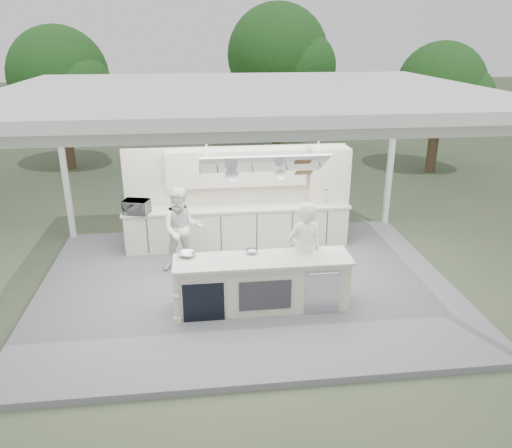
{
  "coord_description": "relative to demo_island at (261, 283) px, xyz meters",
  "views": [
    {
      "loc": [
        -0.85,
        -8.67,
        4.75
      ],
      "look_at": [
        0.24,
        0.4,
        1.21
      ],
      "focal_mm": 35.0,
      "sensor_mm": 36.0,
      "label": 1
    }
  ],
  "objects": [
    {
      "name": "demo_island",
      "position": [
        0.0,
        0.0,
        0.0
      ],
      "size": [
        3.1,
        0.79,
        0.95
      ],
      "color": "beige",
      "rests_on": "stage_deck"
    },
    {
      "name": "toaster_oven",
      "position": [
        -2.38,
        2.61,
        0.62
      ],
      "size": [
        0.62,
        0.5,
        0.3
      ],
      "primitive_type": "imported",
      "rotation": [
        0.0,
        0.0,
        -0.27
      ],
      "color": "#B9BBC1",
      "rests_on": "back_counter"
    },
    {
      "name": "ground",
      "position": [
        -0.18,
        0.91,
        -0.6
      ],
      "size": [
        90.0,
        90.0,
        0.0
      ],
      "primitive_type": "plane",
      "color": "#454E35",
      "rests_on": "ground"
    },
    {
      "name": "stage_deck",
      "position": [
        -0.18,
        0.91,
        -0.54
      ],
      "size": [
        8.0,
        6.0,
        0.12
      ],
      "primitive_type": "cube",
      "color": "#5F5E63",
      "rests_on": "ground"
    },
    {
      "name": "bowl_small",
      "position": [
        -0.14,
        0.26,
        0.51
      ],
      "size": [
        0.22,
        0.22,
        0.07
      ],
      "primitive_type": "imported",
      "rotation": [
        0.0,
        0.0,
        -0.01
      ],
      "color": "#B0B3B7",
      "rests_on": "demo_island"
    },
    {
      "name": "back_counter",
      "position": [
        -0.18,
        2.81,
        0.0
      ],
      "size": [
        5.08,
        0.72,
        0.95
      ],
      "color": "beige",
      "rests_on": "stage_deck"
    },
    {
      "name": "tent",
      "position": [
        -0.18,
        0.9,
        3.11
      ],
      "size": [
        8.2,
        6.2,
        3.86
      ],
      "color": "white",
      "rests_on": "ground"
    },
    {
      "name": "bowl_large",
      "position": [
        -1.28,
        0.26,
        0.51
      ],
      "size": [
        0.37,
        0.37,
        0.07
      ],
      "primitive_type": "imported",
      "rotation": [
        0.0,
        0.0,
        -0.35
      ],
      "color": "#B7B9BF",
      "rests_on": "demo_island"
    },
    {
      "name": "head_chef",
      "position": [
        0.79,
        0.21,
        0.47
      ],
      "size": [
        0.78,
        0.61,
        1.88
      ],
      "primitive_type": "imported",
      "rotation": [
        0.0,
        0.0,
        3.4
      ],
      "color": "white",
      "rests_on": "stage_deck"
    },
    {
      "name": "back_wall_unit",
      "position": [
        0.27,
        3.03,
        0.98
      ],
      "size": [
        5.05,
        0.48,
        2.25
      ],
      "color": "beige",
      "rests_on": "stage_deck"
    },
    {
      "name": "tree_cluster",
      "position": [
        -0.34,
        10.68,
        2.69
      ],
      "size": [
        19.55,
        9.4,
        5.85
      ],
      "color": "brown",
      "rests_on": "ground"
    },
    {
      "name": "sous_chef",
      "position": [
        -1.4,
        1.72,
        0.4
      ],
      "size": [
        0.9,
        0.72,
        1.76
      ],
      "primitive_type": "imported",
      "rotation": [
        0.0,
        0.0,
        0.07
      ],
      "color": "white",
      "rests_on": "stage_deck"
    }
  ]
}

